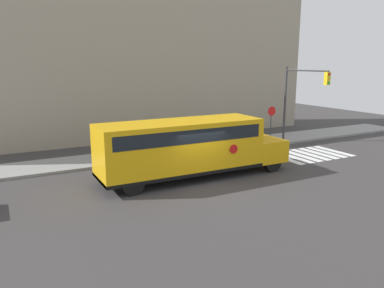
% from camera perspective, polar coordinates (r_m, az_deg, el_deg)
% --- Properties ---
extents(ground_plane, '(60.00, 60.00, 0.00)m').
position_cam_1_polar(ground_plane, '(17.88, 1.40, -6.20)').
color(ground_plane, '#3A3838').
extents(sidewalk_strip, '(44.00, 3.00, 0.15)m').
position_cam_1_polar(sidewalk_strip, '(23.52, -6.35, -1.55)').
color(sidewalk_strip, gray).
rests_on(sidewalk_strip, ground).
extents(building_backdrop, '(32.00, 4.00, 12.64)m').
position_cam_1_polar(building_backdrop, '(29.01, -11.51, 13.32)').
color(building_backdrop, '#9E937F').
rests_on(building_backdrop, ground).
extents(crosswalk_stripes, '(4.70, 3.20, 0.01)m').
position_cam_1_polar(crosswalk_stripes, '(24.75, 17.54, -1.53)').
color(crosswalk_stripes, white).
rests_on(crosswalk_stripes, ground).
extents(school_bus, '(9.90, 2.57, 2.91)m').
position_cam_1_polar(school_bus, '(18.42, -0.69, -0.22)').
color(school_bus, '#EAA80F').
rests_on(school_bus, ground).
extents(stop_sign, '(0.65, 0.10, 2.71)m').
position_cam_1_polar(stop_sign, '(26.78, 11.97, 3.62)').
color(stop_sign, '#38383A').
rests_on(stop_sign, ground).
extents(traffic_light, '(0.28, 3.93, 5.41)m').
position_cam_1_polar(traffic_light, '(26.70, 15.92, 7.44)').
color(traffic_light, '#38383A').
rests_on(traffic_light, ground).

